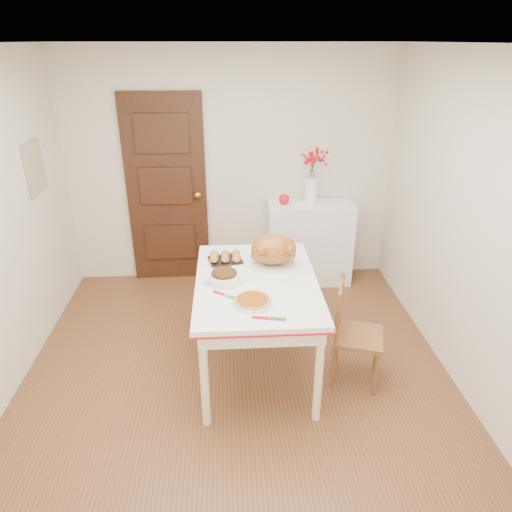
{
  "coord_description": "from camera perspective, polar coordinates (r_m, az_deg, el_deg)",
  "views": [
    {
      "loc": [
        -0.04,
        -2.96,
        2.52
      ],
      "look_at": [
        0.16,
        0.28,
        1.01
      ],
      "focal_mm": 32.83,
      "sensor_mm": 36.0,
      "label": 1
    }
  ],
  "objects": [
    {
      "name": "sideboard",
      "position": [
        5.25,
        6.49,
        1.59
      ],
      "size": [
        0.92,
        0.41,
        0.92
      ],
      "primitive_type": "cube",
      "color": "white",
      "rests_on": "floor"
    },
    {
      "name": "rolls_tray",
      "position": [
        3.91,
        -3.78,
        -0.14
      ],
      "size": [
        0.3,
        0.26,
        0.07
      ],
      "primitive_type": null,
      "rotation": [
        0.0,
        0.0,
        0.22
      ],
      "color": "#AC6C35",
      "rests_on": "kitchen_table"
    },
    {
      "name": "berry_vase",
      "position": [
        5.0,
        6.83,
        9.57
      ],
      "size": [
        0.31,
        0.31,
        0.59
      ],
      "primitive_type": null,
      "color": "white",
      "rests_on": "sideboard"
    },
    {
      "name": "door_back",
      "position": [
        5.19,
        -10.8,
        7.78
      ],
      "size": [
        0.85,
        0.06,
        2.06
      ],
      "primitive_type": "cube",
      "color": "#3E1E0F",
      "rests_on": "ground"
    },
    {
      "name": "kitchen_table",
      "position": [
        3.83,
        0.05,
        -8.46
      ],
      "size": [
        0.95,
        1.39,
        0.83
      ],
      "primitive_type": null,
      "color": "white",
      "rests_on": "floor"
    },
    {
      "name": "shaker_pair",
      "position": [
        4.11,
        4.07,
        1.29
      ],
      "size": [
        0.09,
        0.05,
        0.09
      ],
      "primitive_type": null,
      "rotation": [
        0.0,
        0.0,
        0.18
      ],
      "color": "white",
      "rests_on": "kitchen_table"
    },
    {
      "name": "drinking_glass",
      "position": [
        4.08,
        0.99,
        1.4
      ],
      "size": [
        0.08,
        0.08,
        0.12
      ],
      "primitive_type": "cylinder",
      "rotation": [
        0.0,
        0.0,
        0.21
      ],
      "color": "white",
      "rests_on": "kitchen_table"
    },
    {
      "name": "photo_board",
      "position": [
        4.61,
        -25.37,
        9.73
      ],
      "size": [
        0.03,
        0.35,
        0.45
      ],
      "primitive_type": "cube",
      "color": "#B4AB8C",
      "rests_on": "ground"
    },
    {
      "name": "carving_knife",
      "position": [
        3.39,
        -3.43,
        -4.87
      ],
      "size": [
        0.25,
        0.21,
        0.01
      ],
      "primitive_type": null,
      "rotation": [
        0.0,
        0.0,
        -0.63
      ],
      "color": "silver",
      "rests_on": "kitchen_table"
    },
    {
      "name": "floor",
      "position": [
        3.89,
        -2.2,
        -15.53
      ],
      "size": [
        3.5,
        4.0,
        0.0
      ],
      "primitive_type": "cube",
      "color": "#54351E",
      "rests_on": "ground"
    },
    {
      "name": "pie_server",
      "position": [
        3.13,
        1.59,
        -7.6
      ],
      "size": [
        0.23,
        0.11,
        0.01
      ],
      "primitive_type": null,
      "rotation": [
        0.0,
        0.0,
        -0.2
      ],
      "color": "silver",
      "rests_on": "kitchen_table"
    },
    {
      "name": "apple",
      "position": [
        5.02,
        3.44,
        6.93
      ],
      "size": [
        0.12,
        0.12,
        0.12
      ],
      "primitive_type": "sphere",
      "color": "red",
      "rests_on": "sideboard"
    },
    {
      "name": "wall_right",
      "position": [
        3.69,
        25.79,
        2.14
      ],
      "size": [
        0.0,
        4.0,
        2.5
      ],
      "primitive_type": "cube",
      "color": "beige",
      "rests_on": "ground"
    },
    {
      "name": "ceiling",
      "position": [
        2.96,
        -3.06,
        24.45
      ],
      "size": [
        3.5,
        4.0,
        0.0
      ],
      "primitive_type": "cube",
      "color": "white",
      "rests_on": "ground"
    },
    {
      "name": "pumpkin_pie",
      "position": [
        3.28,
        -0.44,
        -5.44
      ],
      "size": [
        0.28,
        0.28,
        0.06
      ],
      "primitive_type": "cylinder",
      "rotation": [
        0.0,
        0.0,
        0.08
      ],
      "color": "#863D0C",
      "rests_on": "kitchen_table"
    },
    {
      "name": "wall_front",
      "position": [
        1.59,
        -0.82,
        -28.02
      ],
      "size": [
        3.5,
        0.0,
        2.5
      ],
      "primitive_type": "cube",
      "color": "beige",
      "rests_on": "ground"
    },
    {
      "name": "stuffing_dish",
      "position": [
        3.55,
        -3.89,
        -2.48
      ],
      "size": [
        0.34,
        0.29,
        0.11
      ],
      "primitive_type": null,
      "rotation": [
        0.0,
        0.0,
        -0.24
      ],
      "color": "#44250C",
      "rests_on": "kitchen_table"
    },
    {
      "name": "chair_oak",
      "position": [
        3.79,
        12.35,
        -9.26
      ],
      "size": [
        0.48,
        0.48,
        0.86
      ],
      "primitive_type": null,
      "rotation": [
        0.0,
        0.0,
        1.26
      ],
      "color": "brown",
      "rests_on": "floor"
    },
    {
      "name": "turkey_platter",
      "position": [
        3.78,
        2.16,
        0.64
      ],
      "size": [
        0.46,
        0.38,
        0.27
      ],
      "primitive_type": null,
      "rotation": [
        0.0,
        0.0,
        0.1
      ],
      "color": "#A3601D",
      "rests_on": "kitchen_table"
    },
    {
      "name": "wall_back",
      "position": [
        5.12,
        -3.05,
        10.5
      ],
      "size": [
        3.5,
        0.0,
        2.5
      ],
      "primitive_type": "cube",
      "color": "beige",
      "rests_on": "ground"
    }
  ]
}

